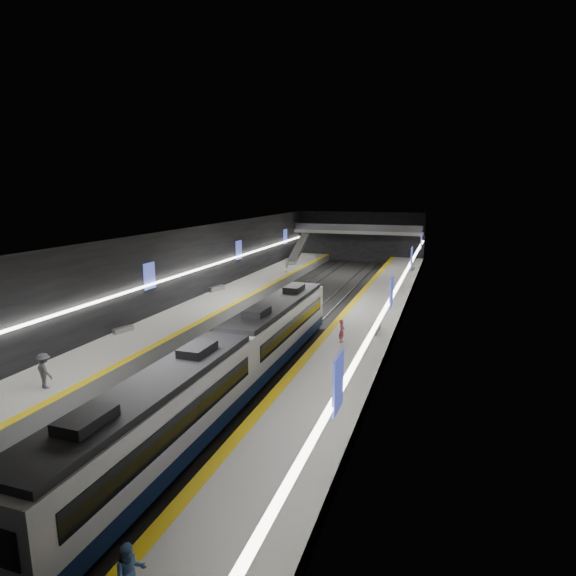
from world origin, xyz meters
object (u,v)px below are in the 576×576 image
(bench_right_near, at_px, (376,329))
(escalator, at_px, (299,249))
(passenger_left_a, at_px, (286,265))
(train, at_px, (232,362))
(bench_left_near, at_px, (123,330))
(passenger_right_b, at_px, (130,574))
(passenger_left_b, at_px, (44,371))
(bench_right_far, at_px, (411,269))
(passenger_right_a, at_px, (342,331))
(bench_left_far, at_px, (216,288))

(bench_right_near, bearing_deg, escalator, 116.75)
(escalator, bearing_deg, passenger_left_a, -82.04)
(train, bearing_deg, bench_left_near, 153.04)
(bench_right_near, xyz_separation_m, passenger_right_b, (-2.44, -26.44, 0.61))
(passenger_right_b, relative_size, passenger_left_b, 0.87)
(escalator, height_order, bench_left_near, escalator)
(train, height_order, bench_right_far, train)
(bench_right_near, distance_m, passenger_right_b, 26.56)
(escalator, bearing_deg, bench_right_far, -10.34)
(bench_right_far, height_order, passenger_right_b, passenger_right_b)
(train, relative_size, passenger_left_b, 15.28)
(bench_right_far, distance_m, passenger_right_a, 32.77)
(passenger_left_b, bearing_deg, passenger_right_b, 161.06)
(passenger_right_a, bearing_deg, bench_left_far, 58.01)
(passenger_right_b, height_order, passenger_left_a, passenger_left_a)
(bench_right_near, relative_size, bench_right_far, 1.13)
(bench_left_near, bearing_deg, passenger_left_b, -57.40)
(train, xyz_separation_m, passenger_right_a, (4.30, 8.86, -0.38))
(bench_left_far, relative_size, passenger_left_b, 1.05)
(passenger_right_a, bearing_deg, escalator, 28.12)
(bench_left_near, height_order, passenger_left_a, passenger_left_a)
(escalator, xyz_separation_m, bench_left_far, (-2.00, -22.84, -1.65))
(train, xyz_separation_m, passenger_right_b, (3.75, -14.22, -0.34))
(bench_right_near, bearing_deg, passenger_left_a, 123.23)
(escalator, relative_size, passenger_left_a, 4.42)
(bench_right_near, relative_size, passenger_left_b, 1.03)
(bench_right_far, bearing_deg, passenger_right_b, -84.04)
(bench_right_near, xyz_separation_m, passenger_right_a, (-1.89, -3.35, 0.57))
(bench_right_far, bearing_deg, bench_left_near, -108.54)
(bench_right_near, relative_size, passenger_left_a, 1.12)
(bench_right_far, xyz_separation_m, passenger_left_b, (-15.80, -45.56, 0.76))
(escalator, xyz_separation_m, passenger_left_b, (0.75, -48.58, -0.92))
(train, distance_m, bench_right_near, 13.73)
(bench_left_far, distance_m, passenger_right_a, 20.78)
(bench_left_far, xyz_separation_m, passenger_left_b, (2.75, -25.74, 0.73))
(passenger_left_a, relative_size, passenger_left_b, 0.92)
(escalator, bearing_deg, passenger_right_b, -76.84)
(escalator, bearing_deg, bench_left_far, -95.00)
(bench_left_near, bearing_deg, bench_right_far, 80.68)
(bench_left_near, bearing_deg, passenger_right_a, 28.02)
(escalator, height_order, bench_right_far, escalator)
(bench_left_near, distance_m, passenger_left_b, 10.39)
(bench_left_far, relative_size, bench_right_far, 1.14)
(bench_right_far, distance_m, passenger_left_b, 48.23)
(bench_left_far, xyz_separation_m, passenger_left_a, (3.33, 13.31, 0.65))
(bench_left_far, height_order, bench_right_near, bench_left_far)
(escalator, height_order, passenger_left_a, escalator)
(bench_right_near, xyz_separation_m, passenger_left_b, (-15.43, -16.22, 0.73))
(bench_right_far, height_order, passenger_left_b, passenger_left_b)
(bench_left_near, bearing_deg, passenger_left_a, 101.81)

